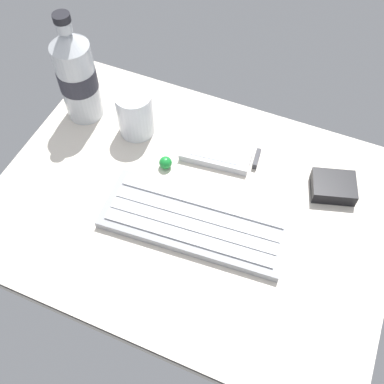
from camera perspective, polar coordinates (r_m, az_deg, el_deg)
The scene contains 7 objects.
ground_plane at distance 75.94cm, azimuth -0.07°, elevation -1.84°, with size 64.00×48.00×2.80cm.
keyboard at distance 72.35cm, azimuth 0.35°, elevation -3.68°, with size 29.75×13.18×1.70cm.
handheld_device at distance 80.95cm, azimuth 3.64°, elevation 5.13°, with size 13.36×8.89×1.50cm.
juice_cup at distance 82.61cm, azimuth -6.96°, elevation 9.40°, with size 6.40×6.40×8.50cm.
water_bottle at distance 84.04cm, azimuth -13.99°, elevation 13.78°, with size 6.73×6.73×20.80cm.
charger_block at distance 78.96cm, azimuth 16.98°, elevation 0.63°, with size 7.00×5.60×2.40cm, color black.
trackball_mouse at distance 78.74cm, azimuth -3.27°, elevation 3.62°, with size 2.20×2.20×2.20cm, color #198C33.
Camera 1 is at (16.12, -37.89, 62.96)cm, focal length 43.40 mm.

